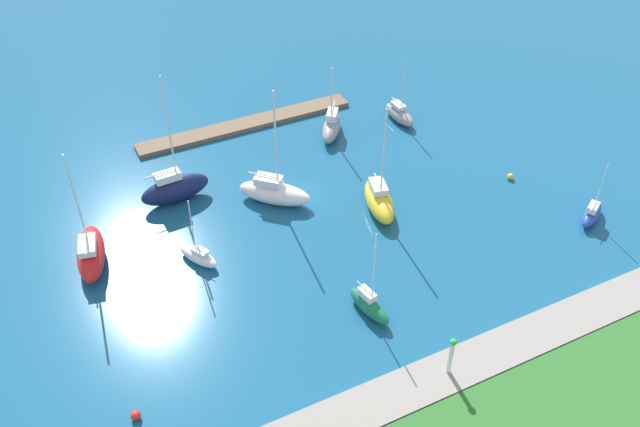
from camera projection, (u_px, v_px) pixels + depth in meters
name	position (u px, v px, depth m)	size (l,w,h in m)	color
water	(298.00, 196.00, 71.63)	(160.00, 160.00, 0.00)	#19567F
pier_dock	(246.00, 124.00, 82.32)	(26.97, 2.67, 0.55)	brown
breakwater	(441.00, 378.00, 52.82)	(65.43, 3.84, 1.01)	gray
harbor_beacon	(451.00, 353.00, 51.34)	(0.56, 0.56, 3.73)	silver
sailboat_gray_far_south	(331.00, 126.00, 80.27)	(5.25, 6.24, 9.00)	gray
sailboat_white_east_end	(274.00, 192.00, 70.14)	(7.44, 7.24, 13.18)	white
sailboat_green_center_basin	(369.00, 305.00, 58.22)	(2.28, 5.08, 9.27)	#19724C
sailboat_red_by_breakwater	(91.00, 253.00, 62.73)	(4.06, 8.04, 12.13)	red
sailboat_blue_lone_south	(592.00, 213.00, 68.06)	(4.68, 3.60, 6.69)	#2347B2
sailboat_yellow_near_pier	(379.00, 200.00, 69.14)	(4.25, 7.53, 12.18)	yellow
sailboat_navy_inner_mooring	(175.00, 188.00, 70.08)	(7.43, 2.65, 14.47)	#141E4C
sailboat_gray_lone_north	(400.00, 114.00, 82.95)	(2.01, 5.53, 7.99)	gray
sailboat_white_outer_mooring	(198.00, 256.00, 63.40)	(3.39, 4.67, 7.16)	white
mooring_buoy_yellow	(510.00, 177.00, 73.82)	(0.70, 0.70, 0.70)	yellow
mooring_buoy_red	(136.00, 415.00, 50.33)	(0.77, 0.77, 0.77)	red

